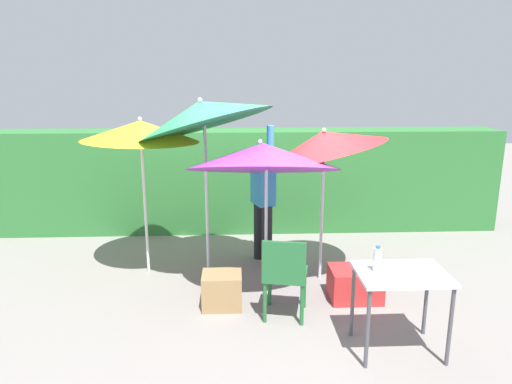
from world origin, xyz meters
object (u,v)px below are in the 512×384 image
at_px(folding_table, 401,282).
at_px(umbrella_rainbow, 324,142).
at_px(umbrella_navy, 263,157).
at_px(crate_cardboard, 222,290).
at_px(person_vendor, 263,195).
at_px(chair_plastic, 285,273).
at_px(umbrella_yellow, 141,131).
at_px(cooler_box, 355,284).
at_px(umbrella_orange, 202,114).
at_px(bottle_water, 377,259).

bearing_deg(folding_table, umbrella_rainbow, 105.62).
relative_size(umbrella_navy, crate_cardboard, 4.55).
distance_m(person_vendor, crate_cardboard, 1.56).
xyz_separation_m(chair_plastic, crate_cardboard, (-0.66, 0.28, -0.32)).
height_order(umbrella_yellow, chair_plastic, umbrella_yellow).
bearing_deg(umbrella_navy, crate_cardboard, -137.89).
bearing_deg(umbrella_rainbow, umbrella_navy, -162.76).
bearing_deg(umbrella_yellow, folding_table, -36.04).
bearing_deg(person_vendor, cooler_box, -49.40).
relative_size(umbrella_orange, person_vendor, 1.34).
bearing_deg(cooler_box, chair_plastic, -154.54).
bearing_deg(chair_plastic, umbrella_orange, 129.50).
distance_m(person_vendor, chair_plastic, 1.61).
relative_size(umbrella_navy, bottle_water, 8.16).
height_order(umbrella_orange, chair_plastic, umbrella_orange).
distance_m(umbrella_orange, folding_table, 2.86).
bearing_deg(umbrella_orange, bottle_water, -45.51).
bearing_deg(umbrella_navy, umbrella_yellow, 159.01).
distance_m(umbrella_rainbow, bottle_water, 1.76).
relative_size(umbrella_yellow, person_vendor, 1.06).
height_order(chair_plastic, folding_table, chair_plastic).
relative_size(umbrella_yellow, crate_cardboard, 4.64).
bearing_deg(umbrella_rainbow, cooler_box, -59.99).
bearing_deg(umbrella_rainbow, person_vendor, 137.75).
relative_size(person_vendor, crate_cardboard, 4.37).
bearing_deg(cooler_box, umbrella_yellow, 160.77).
relative_size(cooler_box, crate_cardboard, 1.32).
xyz_separation_m(umbrella_yellow, cooler_box, (2.48, -0.87, -1.64)).
distance_m(umbrella_orange, umbrella_yellow, 0.82).
height_order(cooler_box, crate_cardboard, crate_cardboard).
bearing_deg(chair_plastic, person_vendor, 94.95).
bearing_deg(umbrella_navy, umbrella_orange, 153.37).
relative_size(umbrella_orange, chair_plastic, 2.82).
xyz_separation_m(umbrella_rainbow, bottle_water, (0.22, -1.54, -0.84)).
bearing_deg(umbrella_orange, folding_table, -42.41).
bearing_deg(chair_plastic, cooler_box, 25.46).
xyz_separation_m(umbrella_yellow, crate_cardboard, (0.98, -0.98, -1.63)).
bearing_deg(person_vendor, umbrella_orange, -146.34).
relative_size(crate_cardboard, bottle_water, 1.79).
height_order(umbrella_navy, folding_table, umbrella_navy).
bearing_deg(umbrella_orange, umbrella_yellow, 164.47).
bearing_deg(folding_table, umbrella_yellow, 143.96).
bearing_deg(umbrella_rainbow, crate_cardboard, -151.41).
xyz_separation_m(umbrella_navy, person_vendor, (0.05, 0.84, -0.66)).
distance_m(umbrella_rainbow, folding_table, 1.94).
relative_size(chair_plastic, crate_cardboard, 2.07).
relative_size(umbrella_rainbow, cooler_box, 3.64).
distance_m(umbrella_rainbow, umbrella_yellow, 2.20).
xyz_separation_m(chair_plastic, bottle_water, (0.76, -0.60, 0.37)).
bearing_deg(chair_plastic, umbrella_navy, 104.46).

